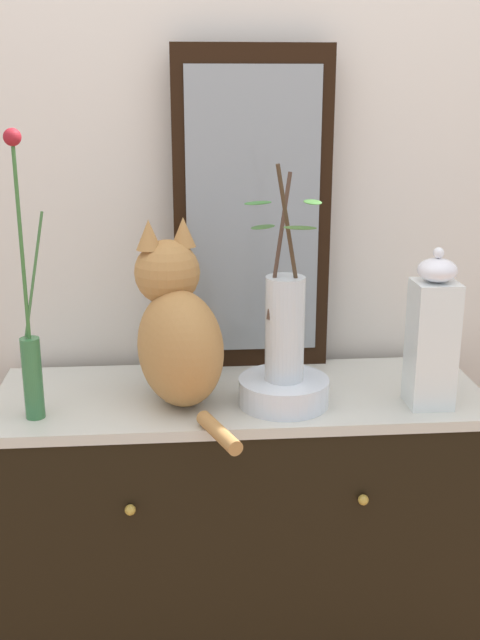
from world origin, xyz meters
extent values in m
cube|color=silver|center=(0.00, 0.28, 1.30)|extent=(4.40, 0.08, 2.60)
cube|color=black|center=(0.00, 0.00, 0.39)|extent=(1.14, 0.41, 0.78)
cube|color=beige|center=(0.00, 0.00, 0.79)|extent=(1.16, 0.42, 0.02)
sphere|color=#B79338|center=(-0.26, -0.22, 0.63)|extent=(0.02, 0.02, 0.02)
sphere|color=#B79338|center=(0.26, -0.22, 0.63)|extent=(0.02, 0.02, 0.02)
cube|color=black|center=(0.05, 0.19, 1.20)|extent=(0.39, 0.03, 0.80)
cube|color=gray|center=(0.05, 0.17, 1.20)|extent=(0.33, 0.01, 0.70)
ellipsoid|color=#AF7B42|center=(-0.14, -0.05, 0.94)|extent=(0.26, 0.31, 0.27)
sphere|color=#AF7B42|center=(-0.17, 0.01, 1.10)|extent=(0.15, 0.15, 0.15)
cone|color=#AF7B42|center=(-0.20, 0.00, 1.19)|extent=(0.06, 0.06, 0.07)
cone|color=#AF7B42|center=(-0.13, 0.03, 1.19)|extent=(0.06, 0.06, 0.07)
cylinder|color=#AF7B42|center=(-0.06, -0.25, 0.82)|extent=(0.09, 0.17, 0.03)
cylinder|color=#367241|center=(-0.46, -0.11, 0.90)|extent=(0.04, 0.04, 0.18)
cylinder|color=#3E7336|center=(-0.46, -0.11, 1.19)|extent=(0.01, 0.01, 0.40)
sphere|color=maroon|center=(-0.46, -0.11, 1.41)|extent=(0.04, 0.04, 0.04)
cylinder|color=#41743E|center=(-0.44, -0.11, 1.13)|extent=(0.06, 0.01, 0.27)
cylinder|color=silver|center=(0.09, -0.08, 0.84)|extent=(0.21, 0.21, 0.06)
cylinder|color=silver|center=(0.09, -0.08, 0.99)|extent=(0.09, 0.09, 0.24)
cylinder|color=#443220|center=(0.10, -0.09, 1.18)|extent=(0.07, 0.03, 0.34)
ellipsoid|color=#456D31|center=(0.12, -0.13, 1.22)|extent=(0.08, 0.05, 0.01)
ellipsoid|color=#3B6E2F|center=(0.13, -0.16, 1.28)|extent=(0.04, 0.07, 0.01)
cylinder|color=#483327|center=(0.08, -0.07, 1.17)|extent=(0.06, 0.07, 0.32)
ellipsoid|color=#457036|center=(0.05, -0.04, 1.21)|extent=(0.08, 0.07, 0.01)
ellipsoid|color=#3D7837|center=(0.04, -0.04, 1.26)|extent=(0.08, 0.07, 0.01)
cube|color=white|center=(0.42, -0.11, 0.95)|extent=(0.10, 0.10, 0.29)
ellipsoid|color=white|center=(0.42, -0.11, 1.12)|extent=(0.09, 0.09, 0.05)
sphere|color=white|center=(0.42, -0.11, 1.16)|extent=(0.02, 0.02, 0.02)
camera|label=1|loc=(-0.14, -1.69, 1.50)|focal=42.89mm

